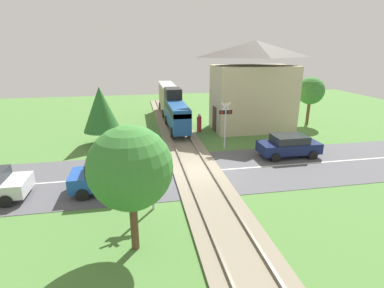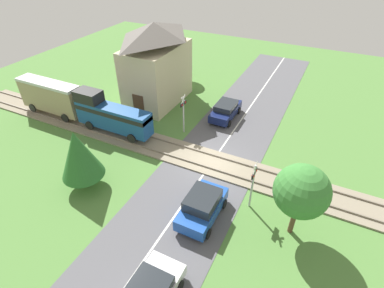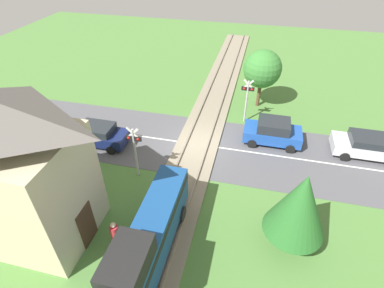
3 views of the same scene
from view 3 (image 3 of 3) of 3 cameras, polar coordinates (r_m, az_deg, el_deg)
The scene contains 12 objects.
ground_plane at distance 20.07m, azimuth 1.06°, elevation -0.11°, with size 60.00×60.00×0.00m, color #4C7A38.
road_surface at distance 20.06m, azimuth 1.06°, elevation -0.09°, with size 48.00×6.40×0.02m.
track_bed at distance 20.03m, azimuth 1.06°, elevation 0.04°, with size 2.80×48.00×0.24m.
car_near_crossing at distance 20.49m, azimuth 15.09°, elevation 2.30°, with size 3.74×1.99×1.69m.
car_far_side at distance 20.66m, azimuth -17.52°, elevation 1.78°, with size 3.93×1.87×1.45m.
car_behind_queue at distance 21.74m, azimuth 30.52°, elevation -0.23°, with size 4.23×2.02×1.43m.
crossing_signal_west_approach at distance 21.77m, azimuth 10.45°, elevation 9.07°, with size 0.90×0.18×3.34m.
crossing_signal_east_approach at distance 16.73m, azimuth -10.88°, elevation -0.36°, with size 0.90×0.18×3.34m.
station_building at distance 14.93m, azimuth -32.32°, elevation -4.48°, with size 7.13×4.32×7.39m.
pedestrian_by_station at distance 14.49m, azimuth -14.37°, elevation -16.51°, with size 0.38×0.38×1.55m.
tree_roadside_hedge at distance 13.42m, azimuth 19.86°, elevation -10.79°, with size 2.67×2.67×4.23m.
tree_beyond_track at distance 23.73m, azimuth 13.29°, elevation 13.73°, with size 2.85×2.85×4.55m.
Camera 3 is at (-3.40, 15.65, 12.09)m, focal length 28.00 mm.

